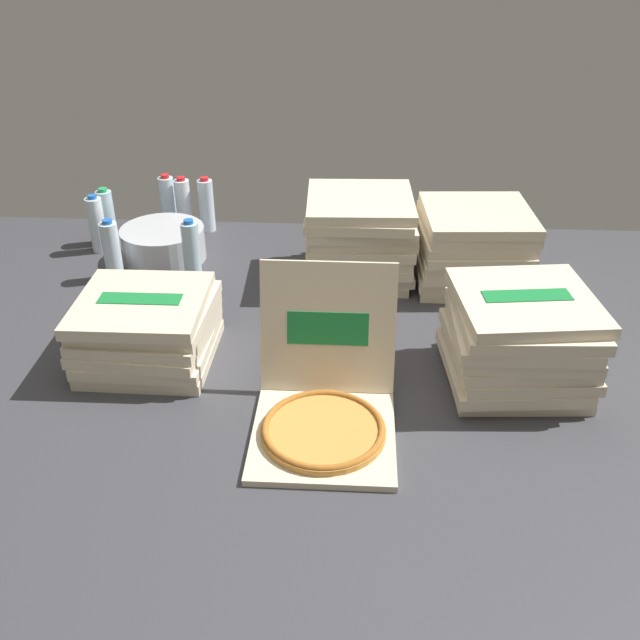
{
  "coord_description": "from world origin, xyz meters",
  "views": [
    {
      "loc": [
        0.12,
        -1.83,
        1.29
      ],
      "look_at": [
        0.01,
        0.1,
        0.14
      ],
      "focal_mm": 39.74,
      "sensor_mm": 36.0,
      "label": 1
    }
  ],
  "objects_px": {
    "water_bottle_1": "(168,202)",
    "open_pizza_box": "(325,404)",
    "water_bottle_0": "(112,251)",
    "water_bottle_2": "(191,251)",
    "pizza_stack_right_mid": "(518,340)",
    "water_bottle_4": "(184,205)",
    "water_bottle_6": "(107,217)",
    "water_bottle_5": "(97,224)",
    "pizza_stack_left_near": "(147,329)",
    "pizza_stack_left_far": "(472,246)",
    "water_bottle_3": "(207,205)",
    "pizza_stack_center_near": "(359,237)",
    "ice_bucket": "(163,244)"
  },
  "relations": [
    {
      "from": "water_bottle_1",
      "to": "open_pizza_box",
      "type": "bearing_deg",
      "value": -60.57
    },
    {
      "from": "pizza_stack_left_near",
      "to": "water_bottle_5",
      "type": "xyz_separation_m",
      "value": [
        -0.43,
        0.8,
        0.01
      ]
    },
    {
      "from": "pizza_stack_left_near",
      "to": "water_bottle_2",
      "type": "xyz_separation_m",
      "value": [
        0.02,
        0.56,
        0.01
      ]
    },
    {
      "from": "water_bottle_4",
      "to": "water_bottle_6",
      "type": "xyz_separation_m",
      "value": [
        -0.3,
        -0.15,
        0.0
      ]
    },
    {
      "from": "water_bottle_3",
      "to": "water_bottle_4",
      "type": "distance_m",
      "value": 0.1
    },
    {
      "from": "water_bottle_6",
      "to": "pizza_stack_right_mid",
      "type": "bearing_deg",
      "value": -30.87
    },
    {
      "from": "pizza_stack_right_mid",
      "to": "water_bottle_4",
      "type": "bearing_deg",
      "value": 139.32
    },
    {
      "from": "pizza_stack_center_near",
      "to": "water_bottle_2",
      "type": "relative_size",
      "value": 1.76
    },
    {
      "from": "water_bottle_1",
      "to": "water_bottle_2",
      "type": "xyz_separation_m",
      "value": [
        0.21,
        -0.5,
        0.0
      ]
    },
    {
      "from": "open_pizza_box",
      "to": "water_bottle_3",
      "type": "height_order",
      "value": "open_pizza_box"
    },
    {
      "from": "pizza_stack_left_far",
      "to": "water_bottle_2",
      "type": "height_order",
      "value": "pizza_stack_left_far"
    },
    {
      "from": "pizza_stack_left_far",
      "to": "ice_bucket",
      "type": "height_order",
      "value": "pizza_stack_left_far"
    },
    {
      "from": "pizza_stack_center_near",
      "to": "water_bottle_4",
      "type": "height_order",
      "value": "pizza_stack_center_near"
    },
    {
      "from": "pizza_stack_left_far",
      "to": "water_bottle_1",
      "type": "height_order",
      "value": "pizza_stack_left_far"
    },
    {
      "from": "water_bottle_0",
      "to": "pizza_stack_center_near",
      "type": "bearing_deg",
      "value": 4.88
    },
    {
      "from": "pizza_stack_left_near",
      "to": "pizza_stack_center_near",
      "type": "bearing_deg",
      "value": 43.18
    },
    {
      "from": "water_bottle_1",
      "to": "water_bottle_3",
      "type": "distance_m",
      "value": 0.18
    },
    {
      "from": "pizza_stack_left_far",
      "to": "water_bottle_5",
      "type": "distance_m",
      "value": 1.54
    },
    {
      "from": "pizza_stack_left_near",
      "to": "water_bottle_4",
      "type": "height_order",
      "value": "water_bottle_4"
    },
    {
      "from": "open_pizza_box",
      "to": "pizza_stack_left_far",
      "type": "height_order",
      "value": "open_pizza_box"
    },
    {
      "from": "pizza_stack_left_near",
      "to": "water_bottle_4",
      "type": "distance_m",
      "value": 1.04
    },
    {
      "from": "open_pizza_box",
      "to": "pizza_stack_right_mid",
      "type": "bearing_deg",
      "value": 23.86
    },
    {
      "from": "pizza_stack_center_near",
      "to": "water_bottle_1",
      "type": "height_order",
      "value": "pizza_stack_center_near"
    },
    {
      "from": "pizza_stack_left_near",
      "to": "water_bottle_6",
      "type": "xyz_separation_m",
      "value": [
        -0.41,
        0.88,
        0.01
      ]
    },
    {
      "from": "pizza_stack_right_mid",
      "to": "water_bottle_2",
      "type": "bearing_deg",
      "value": 151.25
    },
    {
      "from": "water_bottle_6",
      "to": "water_bottle_3",
      "type": "bearing_deg",
      "value": 21.66
    },
    {
      "from": "water_bottle_3",
      "to": "water_bottle_6",
      "type": "distance_m",
      "value": 0.43
    },
    {
      "from": "pizza_stack_right_mid",
      "to": "water_bottle_5",
      "type": "relative_size",
      "value": 1.82
    },
    {
      "from": "water_bottle_1",
      "to": "pizza_stack_right_mid",
      "type": "bearing_deg",
      "value": -39.75
    },
    {
      "from": "pizza_stack_center_near",
      "to": "water_bottle_4",
      "type": "relative_size",
      "value": 1.76
    },
    {
      "from": "water_bottle_0",
      "to": "water_bottle_2",
      "type": "distance_m",
      "value": 0.31
    },
    {
      "from": "water_bottle_0",
      "to": "water_bottle_4",
      "type": "bearing_deg",
      "value": 70.68
    },
    {
      "from": "ice_bucket",
      "to": "water_bottle_5",
      "type": "xyz_separation_m",
      "value": [
        -0.29,
        0.06,
        0.05
      ]
    },
    {
      "from": "pizza_stack_left_near",
      "to": "water_bottle_1",
      "type": "xyz_separation_m",
      "value": [
        -0.19,
        1.06,
        0.01
      ]
    },
    {
      "from": "water_bottle_1",
      "to": "water_bottle_6",
      "type": "relative_size",
      "value": 1.0
    },
    {
      "from": "ice_bucket",
      "to": "water_bottle_3",
      "type": "relative_size",
      "value": 1.38
    },
    {
      "from": "pizza_stack_right_mid",
      "to": "water_bottle_2",
      "type": "distance_m",
      "value": 1.29
    },
    {
      "from": "water_bottle_4",
      "to": "water_bottle_6",
      "type": "distance_m",
      "value": 0.33
    },
    {
      "from": "pizza_stack_right_mid",
      "to": "water_bottle_5",
      "type": "xyz_separation_m",
      "value": [
        -1.58,
        0.86,
        -0.03
      ]
    },
    {
      "from": "pizza_stack_right_mid",
      "to": "pizza_stack_left_near",
      "type": "bearing_deg",
      "value": 177.12
    },
    {
      "from": "open_pizza_box",
      "to": "ice_bucket",
      "type": "bearing_deg",
      "value": 124.51
    },
    {
      "from": "ice_bucket",
      "to": "water_bottle_5",
      "type": "distance_m",
      "value": 0.3
    },
    {
      "from": "ice_bucket",
      "to": "water_bottle_5",
      "type": "bearing_deg",
      "value": 168.15
    },
    {
      "from": "pizza_stack_left_far",
      "to": "water_bottle_6",
      "type": "height_order",
      "value": "pizza_stack_left_far"
    },
    {
      "from": "open_pizza_box",
      "to": "water_bottle_5",
      "type": "xyz_separation_m",
      "value": [
        -1.01,
        1.11,
        0.05
      ]
    },
    {
      "from": "water_bottle_5",
      "to": "water_bottle_4",
      "type": "bearing_deg",
      "value": 36.91
    },
    {
      "from": "water_bottle_5",
      "to": "water_bottle_0",
      "type": "bearing_deg",
      "value": -60.38
    },
    {
      "from": "pizza_stack_left_far",
      "to": "water_bottle_2",
      "type": "relative_size",
      "value": 1.77
    },
    {
      "from": "pizza_stack_left_far",
      "to": "water_bottle_1",
      "type": "relative_size",
      "value": 1.77
    },
    {
      "from": "water_bottle_4",
      "to": "open_pizza_box",
      "type": "bearing_deg",
      "value": -62.58
    }
  ]
}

